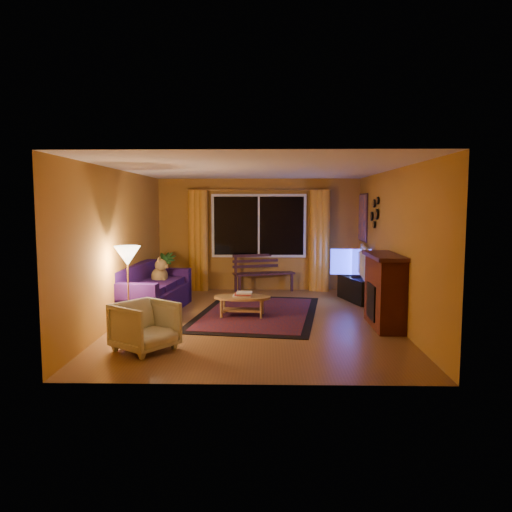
{
  "coord_description": "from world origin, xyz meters",
  "views": [
    {
      "loc": [
        0.2,
        -8.2,
        1.94
      ],
      "look_at": [
        0.0,
        0.3,
        1.05
      ],
      "focal_mm": 35.0,
      "sensor_mm": 36.0,
      "label": 1
    }
  ],
  "objects_px": {
    "floor_lamp": "(128,289)",
    "coffee_table": "(242,307)",
    "armchair": "(145,324)",
    "tv_console": "(357,289)",
    "bench": "(264,282)",
    "sofa": "(151,289)"
  },
  "relations": [
    {
      "from": "bench",
      "to": "tv_console",
      "type": "bearing_deg",
      "value": -47.69
    },
    {
      "from": "armchair",
      "to": "coffee_table",
      "type": "height_order",
      "value": "armchair"
    },
    {
      "from": "sofa",
      "to": "armchair",
      "type": "xyz_separation_m",
      "value": [
        0.46,
        -2.36,
        -0.06
      ]
    },
    {
      "from": "bench",
      "to": "coffee_table",
      "type": "bearing_deg",
      "value": -116.2
    },
    {
      "from": "bench",
      "to": "sofa",
      "type": "relative_size",
      "value": 0.65
    },
    {
      "from": "armchair",
      "to": "bench",
      "type": "bearing_deg",
      "value": 17.94
    },
    {
      "from": "armchair",
      "to": "floor_lamp",
      "type": "height_order",
      "value": "floor_lamp"
    },
    {
      "from": "floor_lamp",
      "to": "coffee_table",
      "type": "bearing_deg",
      "value": 27.98
    },
    {
      "from": "bench",
      "to": "tv_console",
      "type": "distance_m",
      "value": 2.16
    },
    {
      "from": "sofa",
      "to": "tv_console",
      "type": "height_order",
      "value": "sofa"
    },
    {
      "from": "armchair",
      "to": "sofa",
      "type": "bearing_deg",
      "value": 47.88
    },
    {
      "from": "coffee_table",
      "to": "tv_console",
      "type": "distance_m",
      "value": 2.66
    },
    {
      "from": "sofa",
      "to": "floor_lamp",
      "type": "height_order",
      "value": "floor_lamp"
    },
    {
      "from": "bench",
      "to": "tv_console",
      "type": "xyz_separation_m",
      "value": [
        1.88,
        -1.07,
        0.03
      ]
    },
    {
      "from": "armchair",
      "to": "floor_lamp",
      "type": "xyz_separation_m",
      "value": [
        -0.53,
        1.11,
        0.28
      ]
    },
    {
      "from": "armchair",
      "to": "tv_console",
      "type": "bearing_deg",
      "value": -7.99
    },
    {
      "from": "sofa",
      "to": "coffee_table",
      "type": "distance_m",
      "value": 1.7
    },
    {
      "from": "sofa",
      "to": "armchair",
      "type": "bearing_deg",
      "value": -71.81
    },
    {
      "from": "bench",
      "to": "floor_lamp",
      "type": "distance_m",
      "value": 4.01
    },
    {
      "from": "tv_console",
      "to": "bench",
      "type": "bearing_deg",
      "value": 134.95
    },
    {
      "from": "armchair",
      "to": "tv_console",
      "type": "distance_m",
      "value": 4.86
    },
    {
      "from": "armchair",
      "to": "coffee_table",
      "type": "distance_m",
      "value": 2.35
    }
  ]
}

